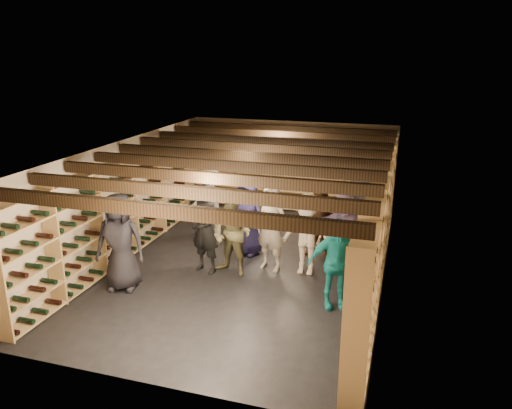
{
  "coord_description": "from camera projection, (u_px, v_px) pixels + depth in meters",
  "views": [
    {
      "loc": [
        2.95,
        -8.91,
        4.23
      ],
      "look_at": [
        0.16,
        0.2,
        1.24
      ],
      "focal_mm": 35.0,
      "sensor_mm": 36.0,
      "label": 1
    }
  ],
  "objects": [
    {
      "name": "person_2",
      "position": [
        233.0,
        233.0,
        9.55
      ],
      "size": [
        0.96,
        0.84,
        1.69
      ],
      "primitive_type": "imported",
      "rotation": [
        0.0,
        0.0,
        -0.27
      ],
      "color": "brown",
      "rests_on": "ground"
    },
    {
      "name": "person_1",
      "position": [
        206.0,
        229.0,
        9.66
      ],
      "size": [
        0.74,
        0.59,
        1.77
      ],
      "primitive_type": "imported",
      "rotation": [
        0.0,
        0.0,
        -0.29
      ],
      "color": "black",
      "rests_on": "ground"
    },
    {
      "name": "wine_rack_left",
      "position": [
        131.0,
        203.0,
        10.62
      ],
      "size": [
        0.32,
        7.5,
        2.15
      ],
      "color": "#A58650",
      "rests_on": "ground"
    },
    {
      "name": "walls",
      "position": [
        245.0,
        209.0,
        9.86
      ],
      "size": [
        5.52,
        8.02,
        2.4
      ],
      "color": "#B6A58E",
      "rests_on": "ground"
    },
    {
      "name": "wine_rack_back",
      "position": [
        290.0,
        171.0,
        13.39
      ],
      "size": [
        4.7,
        0.3,
        2.15
      ],
      "color": "#A58650",
      "rests_on": "ground"
    },
    {
      "name": "person_7",
      "position": [
        271.0,
        228.0,
        9.76
      ],
      "size": [
        0.73,
        0.59,
        1.75
      ],
      "primitive_type": "imported",
      "rotation": [
        0.0,
        0.0,
        -0.3
      ],
      "color": "gray",
      "rests_on": "ground"
    },
    {
      "name": "crate_stack_left",
      "position": [
        250.0,
        219.0,
        11.61
      ],
      "size": [
        0.53,
        0.39,
        0.85
      ],
      "rotation": [
        0.0,
        0.0,
        -0.11
      ],
      "color": "tan",
      "rests_on": "ground"
    },
    {
      "name": "crate_loose",
      "position": [
        314.0,
        237.0,
        11.47
      ],
      "size": [
        0.59,
        0.5,
        0.17
      ],
      "primitive_type": "cube",
      "rotation": [
        0.0,
        0.0,
        -0.39
      ],
      "color": "tan",
      "rests_on": "ground"
    },
    {
      "name": "ground",
      "position": [
        246.0,
        264.0,
        10.22
      ],
      "size": [
        8.0,
        8.0,
        0.0
      ],
      "primitive_type": "plane",
      "color": "black",
      "rests_on": "ground"
    },
    {
      "name": "person_8",
      "position": [
        321.0,
        223.0,
        10.33
      ],
      "size": [
        0.88,
        0.77,
        1.54
      ],
      "primitive_type": "imported",
      "rotation": [
        0.0,
        0.0,
        -0.29
      ],
      "color": "#432816",
      "rests_on": "ground"
    },
    {
      "name": "person_6",
      "position": [
        248.0,
        218.0,
        10.53
      ],
      "size": [
        0.9,
        0.7,
        1.63
      ],
      "primitive_type": "imported",
      "rotation": [
        0.0,
        0.0,
        -0.26
      ],
      "color": "#1D1940",
      "rests_on": "ground"
    },
    {
      "name": "wine_rack_right",
      "position": [
        378.0,
        228.0,
        9.18
      ],
      "size": [
        0.32,
        7.5,
        2.15
      ],
      "color": "#A58650",
      "rests_on": "ground"
    },
    {
      "name": "person_4",
      "position": [
        335.0,
        263.0,
        8.33
      ],
      "size": [
        1.01,
        0.7,
        1.6
      ],
      "primitive_type": "imported",
      "rotation": [
        0.0,
        0.0,
        0.36
      ],
      "color": "#137E80",
      "rests_on": "ground"
    },
    {
      "name": "person_0",
      "position": [
        120.0,
        242.0,
        8.96
      ],
      "size": [
        0.98,
        0.75,
        1.81
      ],
      "primitive_type": "imported",
      "rotation": [
        0.0,
        0.0,
        0.21
      ],
      "color": "black",
      "rests_on": "ground"
    },
    {
      "name": "person_3",
      "position": [
        306.0,
        235.0,
        9.59
      ],
      "size": [
        1.06,
        0.64,
        1.61
      ],
      "primitive_type": "imported",
      "rotation": [
        0.0,
        0.0,
        -0.04
      ],
      "color": "#C7B398",
      "rests_on": "ground"
    },
    {
      "name": "person_11",
      "position": [
        344.0,
        230.0,
        9.88
      ],
      "size": [
        1.52,
        0.61,
        1.59
      ],
      "primitive_type": "imported",
      "rotation": [
        0.0,
        0.0,
        -0.1
      ],
      "color": "slate",
      "rests_on": "ground"
    },
    {
      "name": "ceiling",
      "position": [
        245.0,
        149.0,
        9.5
      ],
      "size": [
        5.5,
        8.0,
        0.01
      ],
      "primitive_type": "cube",
      "color": "beige",
      "rests_on": "walls"
    },
    {
      "name": "crate_stack_right",
      "position": [
        256.0,
        215.0,
        12.18
      ],
      "size": [
        0.53,
        0.37,
        0.68
      ],
      "rotation": [
        0.0,
        0.0,
        0.08
      ],
      "color": "tan",
      "rests_on": "ground"
    },
    {
      "name": "ceiling_joists",
      "position": [
        245.0,
        156.0,
        9.54
      ],
      "size": [
        5.4,
        7.12,
        0.18
      ],
      "color": "black",
      "rests_on": "ground"
    },
    {
      "name": "person_12",
      "position": [
        358.0,
        212.0,
        10.55
      ],
      "size": [
        0.93,
        0.62,
        1.86
      ],
      "primitive_type": "imported",
      "rotation": [
        0.0,
        0.0,
        -0.03
      ],
      "color": "#333338",
      "rests_on": "ground"
    },
    {
      "name": "person_9",
      "position": [
        211.0,
        203.0,
        11.52
      ],
      "size": [
        1.09,
        0.66,
        1.64
      ],
      "primitive_type": "imported",
      "rotation": [
        0.0,
        0.0,
        0.04
      ],
      "color": "#B0A9A1",
      "rests_on": "ground"
    }
  ]
}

